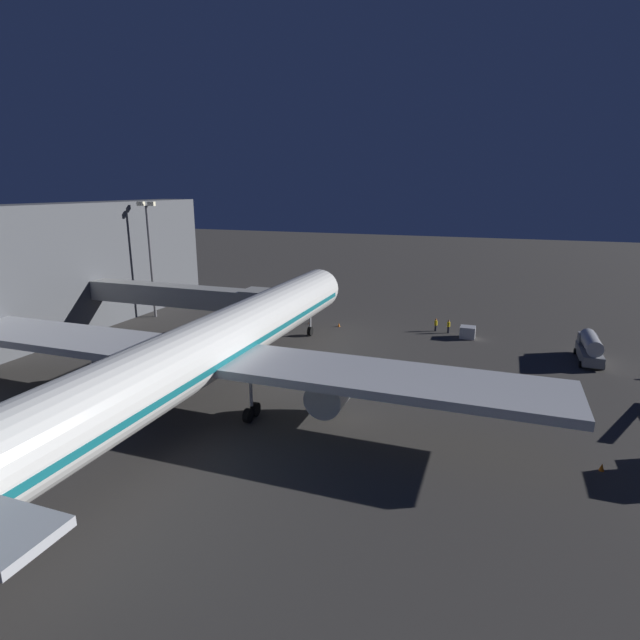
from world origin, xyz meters
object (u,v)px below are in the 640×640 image
(fuel_tanker, at_px, (590,347))
(traffic_cone_nose_port, at_px, (339,325))
(apron_floodlight_mast, at_px, (150,251))
(ground_crew_marshaller_fwd, at_px, (449,326))
(airliner_at_gate, at_px, (207,351))
(jet_bridge, at_px, (189,297))
(traffic_cone_wingtip_svc_side, at_px, (602,467))
(traffic_cone_nose_starboard, at_px, (310,322))
(ground_crew_by_belt_loader, at_px, (436,324))
(baggage_container_mid_row, at_px, (468,332))

(fuel_tanker, distance_m, traffic_cone_nose_port, 30.99)
(apron_floodlight_mast, relative_size, ground_crew_marshaller_fwd, 9.39)
(airliner_at_gate, relative_size, fuel_tanker, 9.15)
(ground_crew_marshaller_fwd, distance_m, traffic_cone_nose_port, 14.85)
(jet_bridge, relative_size, traffic_cone_wingtip_svc_side, 46.67)
(jet_bridge, relative_size, apron_floodlight_mast, 1.52)
(airliner_at_gate, height_order, traffic_cone_nose_starboard, airliner_at_gate)
(ground_crew_by_belt_loader, height_order, ground_crew_marshaller_fwd, ground_crew_marshaller_fwd)
(ground_crew_by_belt_loader, xyz_separation_m, ground_crew_marshaller_fwd, (-1.72, 0.39, 0.04))
(traffic_cone_wingtip_svc_side, bearing_deg, apron_floodlight_mast, -24.18)
(traffic_cone_nose_starboard, distance_m, traffic_cone_wingtip_svc_side, 43.77)
(ground_crew_marshaller_fwd, height_order, traffic_cone_nose_port, ground_crew_marshaller_fwd)
(ground_crew_marshaller_fwd, bearing_deg, traffic_cone_nose_starboard, 5.73)
(airliner_at_gate, xyz_separation_m, baggage_container_mid_row, (-19.47, -30.21, -4.68))
(ground_crew_marshaller_fwd, distance_m, traffic_cone_wingtip_svc_side, 33.89)
(apron_floodlight_mast, distance_m, traffic_cone_nose_starboard, 25.51)
(fuel_tanker, relative_size, ground_crew_by_belt_loader, 3.89)
(ground_crew_by_belt_loader, bearing_deg, airliner_at_gate, 64.69)
(jet_bridge, bearing_deg, traffic_cone_nose_port, -142.07)
(fuel_tanker, height_order, traffic_cone_nose_starboard, fuel_tanker)
(fuel_tanker, xyz_separation_m, traffic_cone_wingtip_svc_side, (2.40, 24.84, -1.37))
(ground_crew_marshaller_fwd, relative_size, traffic_cone_nose_port, 3.27)
(airliner_at_gate, relative_size, ground_crew_marshaller_fwd, 34.21)
(fuel_tanker, distance_m, traffic_cone_nose_starboard, 35.35)
(airliner_at_gate, distance_m, apron_floodlight_mast, 36.53)
(airliner_at_gate, bearing_deg, traffic_cone_wingtip_svc_side, -178.76)
(ground_crew_marshaller_fwd, relative_size, traffic_cone_nose_starboard, 3.27)
(traffic_cone_wingtip_svc_side, bearing_deg, ground_crew_by_belt_loader, -64.10)
(airliner_at_gate, height_order, ground_crew_by_belt_loader, airliner_at_gate)
(fuel_tanker, relative_size, ground_crew_marshaller_fwd, 3.74)
(jet_bridge, height_order, apron_floodlight_mast, apron_floodlight_mast)
(apron_floodlight_mast, relative_size, baggage_container_mid_row, 8.93)
(fuel_tanker, height_order, ground_crew_by_belt_loader, fuel_tanker)
(apron_floodlight_mast, bearing_deg, airliner_at_gate, 134.69)
(jet_bridge, bearing_deg, traffic_cone_nose_starboard, -132.77)
(airliner_at_gate, bearing_deg, ground_crew_marshaller_fwd, -118.06)
(ground_crew_by_belt_loader, bearing_deg, baggage_container_mid_row, 156.15)
(traffic_cone_nose_port, height_order, traffic_cone_wingtip_svc_side, same)
(jet_bridge, xyz_separation_m, traffic_cone_nose_starboard, (-11.37, -12.29, -5.32))
(fuel_tanker, xyz_separation_m, traffic_cone_nose_starboard, (35.06, -4.30, -1.37))
(ground_crew_marshaller_fwd, xyz_separation_m, traffic_cone_nose_port, (14.70, 1.92, -0.72))
(jet_bridge, relative_size, traffic_cone_nose_starboard, 46.67)
(baggage_container_mid_row, height_order, traffic_cone_nose_port, baggage_container_mid_row)
(apron_floodlight_mast, bearing_deg, traffic_cone_nose_starboard, -170.22)
(apron_floodlight_mast, xyz_separation_m, traffic_cone_nose_starboard, (-23.30, -4.02, -9.59))
(traffic_cone_wingtip_svc_side, bearing_deg, baggage_container_mid_row, -69.61)
(ground_crew_marshaller_fwd, xyz_separation_m, traffic_cone_nose_starboard, (19.10, 1.92, -0.72))
(airliner_at_gate, height_order, baggage_container_mid_row, airliner_at_gate)
(airliner_at_gate, bearing_deg, baggage_container_mid_row, -122.81)
(traffic_cone_nose_starboard, bearing_deg, baggage_container_mid_row, -178.92)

